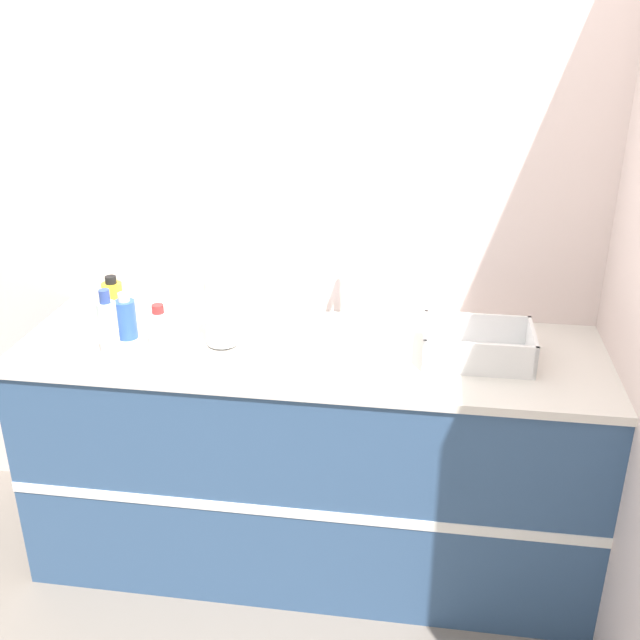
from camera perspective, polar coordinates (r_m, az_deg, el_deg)
The scene contains 10 objects.
ground_plane at distance 2.95m, azimuth -1.69°, elevation -21.33°, with size 12.00×12.00×0.00m, color slate.
wall_back at distance 2.87m, azimuth 0.39°, elevation 7.87°, with size 4.48×0.06×2.60m.
counter_cabinet at distance 2.90m, azimuth -0.66°, elevation -10.25°, with size 2.11×0.68×0.93m.
sink at distance 2.71m, azimuth 1.51°, elevation -1.20°, with size 0.45×0.43×0.26m.
paper_towel_roll at distance 2.65m, azimuth -7.55°, elevation 0.66°, with size 0.11×0.11×0.26m.
dish_rack at distance 2.62m, azimuth 11.89°, elevation -2.15°, with size 0.37×0.26×0.12m.
bottle_clear at distance 2.63m, azimuth -15.81°, elevation -0.70°, with size 0.07×0.07×0.26m.
bottle_yellow at distance 3.01m, azimuth -15.50°, elevation 1.63°, with size 0.08×0.08×0.16m.
bottle_white_spray at distance 2.68m, azimuth -12.12°, elevation -0.71°, with size 0.08×0.08×0.17m.
bottle_blue at distance 2.80m, azimuth -14.56°, elevation 0.15°, with size 0.07×0.07×0.17m.
Camera 1 is at (0.38, -2.04, 2.09)m, focal length 42.00 mm.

